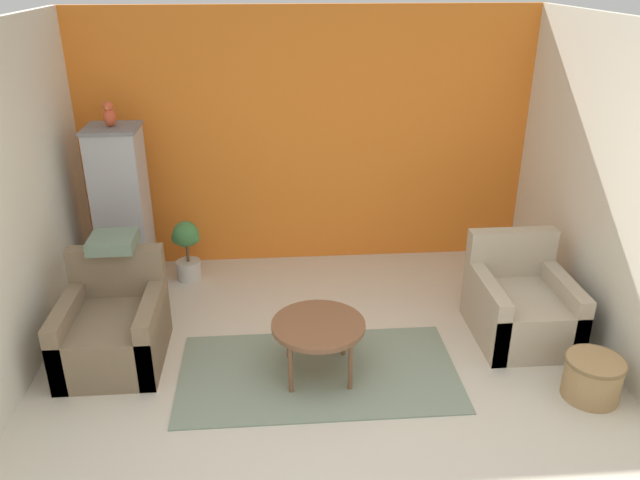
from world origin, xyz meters
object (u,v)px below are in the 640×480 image
wicker_basket (593,377)px  armchair_left (114,329)px  potted_plant (187,247)px  parrot (109,115)px  birdcage (123,211)px  coffee_table (318,328)px  armchair_right (520,306)px

wicker_basket → armchair_left: bearing=167.8°
potted_plant → parrot: bearing=-170.4°
birdcage → potted_plant: birdcage is taller
birdcage → wicker_basket: 4.15m
birdcage → coffee_table: bearing=-42.8°
armchair_right → potted_plant: bearing=156.7°
armchair_left → potted_plant: size_ratio=1.43×
parrot → wicker_basket: size_ratio=0.54×
potted_plant → coffee_table: bearing=-55.2°
armchair_right → potted_plant: 3.10m
parrot → wicker_basket: bearing=-28.9°
parrot → wicker_basket: parrot is taller
potted_plant → wicker_basket: bearing=-34.1°
coffee_table → wicker_basket: 1.98m
coffee_table → armchair_left: armchair_left is taller
armchair_left → wicker_basket: size_ratio=2.08×
armchair_left → parrot: size_ratio=3.82×
parrot → potted_plant: 1.42m
armchair_right → parrot: size_ratio=3.82×
armchair_left → potted_plant: armchair_left is taller
armchair_left → wicker_basket: bearing=-12.2°
birdcage → wicker_basket: bearing=-28.8°
armchair_right → wicker_basket: size_ratio=2.08×
armchair_right → potted_plant: armchair_right is taller
coffee_table → armchair_right: size_ratio=0.80×
armchair_right → wicker_basket: 0.88m
birdcage → potted_plant: bearing=9.8°
armchair_left → armchair_right: size_ratio=1.00×
parrot → potted_plant: bearing=9.6°
armchair_right → parrot: parrot is taller
armchair_left → potted_plant: 1.39m
birdcage → parrot: parrot is taller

